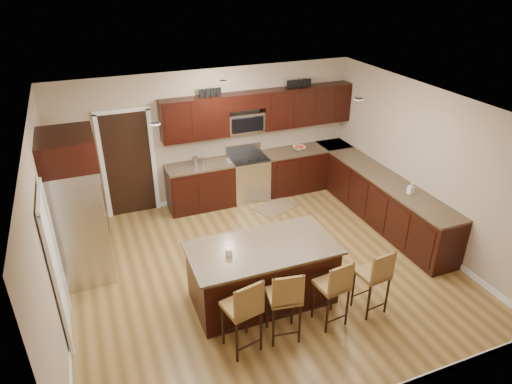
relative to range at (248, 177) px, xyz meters
name	(u,v)px	position (x,y,z in m)	size (l,w,h in m)	color
floor	(263,270)	(-0.68, -2.45, -0.47)	(6.00, 6.00, 0.00)	olive
ceiling	(265,109)	(-0.68, -2.45, 2.23)	(6.00, 6.00, 0.00)	silver
wall_back	(211,137)	(-0.68, 0.30, 0.88)	(6.00, 6.00, 0.00)	tan
wall_left	(48,237)	(-3.68, -2.45, 0.88)	(5.50, 5.50, 0.00)	tan
wall_right	(425,166)	(2.32, -2.45, 0.88)	(5.50, 5.50, 0.00)	tan
base_cabinets	(324,188)	(1.22, -1.01, -0.01)	(4.02, 3.96, 0.92)	black
upper_cabinets	(262,110)	(0.36, 0.13, 1.37)	(4.00, 0.33, 0.80)	black
range	(248,177)	(0.00, 0.00, 0.00)	(0.76, 0.64, 1.11)	silver
microwave	(245,122)	(0.00, 0.15, 1.15)	(0.76, 0.31, 0.40)	silver
doorway	(129,164)	(-2.33, 0.28, 0.56)	(0.85, 0.03, 2.06)	black
pantry_door	(55,271)	(-3.66, -2.75, 0.55)	(0.03, 0.80, 2.04)	white
letter_decor	(256,88)	(0.22, 0.13, 1.82)	(2.20, 0.03, 0.15)	black
island	(262,275)	(-0.97, -3.09, -0.04)	(2.11, 1.12, 0.92)	black
stool_left	(244,308)	(-1.57, -3.94, 0.22)	(0.49, 0.49, 1.11)	olive
stool_mid	(285,298)	(-1.01, -3.94, 0.21)	(0.47, 0.47, 1.10)	olive
stool_right	(335,286)	(-0.28, -3.93, 0.18)	(0.43, 0.43, 1.04)	olive
refrigerator	(78,207)	(-3.30, -1.45, 0.73)	(0.79, 1.01, 2.35)	silver
floor_mat	(276,207)	(0.37, -0.61, -0.47)	(0.85, 0.56, 0.01)	brown
fruit_bowl	(299,148)	(1.16, 0.00, 0.48)	(0.27, 0.27, 0.07)	silver
soap_bottle	(411,188)	(2.02, -2.53, 0.55)	(0.09, 0.09, 0.20)	#B2B2B2
canister_tall	(195,161)	(-1.10, 0.00, 0.54)	(0.12, 0.12, 0.19)	silver
canister_short	(203,161)	(-0.94, 0.00, 0.52)	(0.11, 0.11, 0.14)	silver
island_jar	(229,252)	(-1.47, -3.09, 0.50)	(0.10, 0.10, 0.10)	white
stool_extra	(376,275)	(0.37, -3.93, 0.18)	(0.43, 0.43, 1.04)	olive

